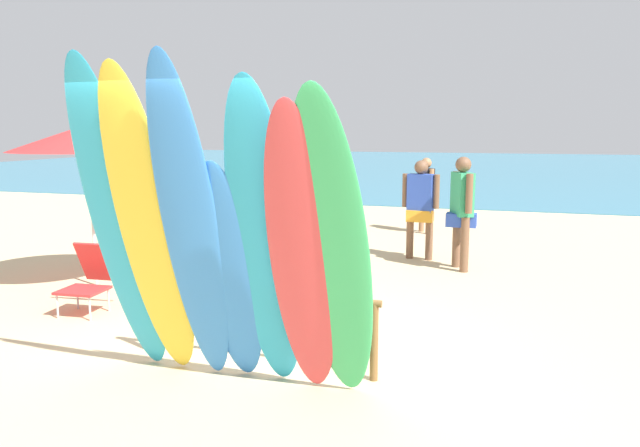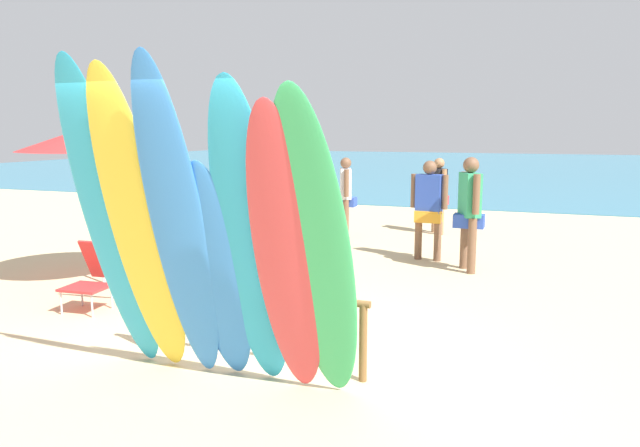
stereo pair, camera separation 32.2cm
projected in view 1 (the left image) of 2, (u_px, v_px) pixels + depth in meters
name	position (u px, v px, depth m)	size (l,w,h in m)	color
ground	(438.00, 199.00, 18.75)	(60.00, 60.00, 0.00)	#D3BC8C
ocean_water	(474.00, 166.00, 35.47)	(60.00, 40.00, 0.02)	teal
surfboard_rack	(257.00, 309.00, 5.48)	(2.29, 0.07, 0.72)	brown
surfboard_teal_0	(120.00, 225.00, 5.01)	(0.55, 0.06, 2.86)	#289EC6
surfboard_yellow_1	(150.00, 231.00, 4.90)	(0.56, 0.08, 2.79)	yellow
surfboard_blue_2	(191.00, 231.00, 4.75)	(0.47, 0.07, 2.86)	#337AD1
surfboard_blue_3	(231.00, 276.00, 4.91)	(0.49, 0.08, 2.02)	#337AD1
surfboard_teal_4	(265.00, 244.00, 4.68)	(0.55, 0.07, 2.67)	#289EC6
surfboard_red_5	(303.00, 259.00, 4.53)	(0.52, 0.07, 2.51)	#D13D42
surfboard_green_6	(333.00, 255.00, 4.45)	(0.57, 0.07, 2.61)	#38B266
beachgoer_near_rack	(334.00, 191.00, 12.11)	(0.42, 0.57, 1.60)	brown
beachgoer_by_water	(462.00, 205.00, 9.23)	(0.45, 0.61, 1.74)	brown
beachgoer_photographing	(420.00, 203.00, 9.99)	(0.62, 0.27, 1.65)	brown
beachgoer_strolling	(272.00, 212.00, 9.12)	(0.56, 0.35, 1.60)	#9E704C
beachgoer_midbeach	(426.00, 190.00, 12.57)	(0.41, 0.51, 1.57)	#9E704C
beach_chair_red	(91.00, 276.00, 7.20)	(0.55, 0.74, 0.81)	#B7B7BC
beach_chair_blue	(162.00, 242.00, 9.33)	(0.68, 0.77, 0.84)	#B7B7BC
beach_chair_striped	(187.00, 259.00, 8.11)	(0.75, 0.86, 0.80)	#B7B7BC
beach_umbrella	(88.00, 138.00, 8.10)	(2.06, 2.06, 2.22)	silver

